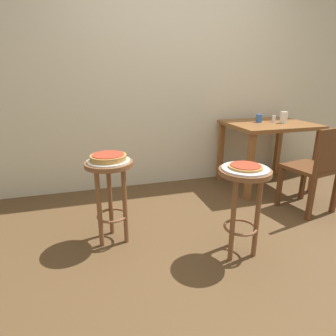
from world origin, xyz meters
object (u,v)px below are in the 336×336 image
at_px(stool_foreground, 243,194).
at_px(cup_far_edge, 259,118).
at_px(pizza_middle, 108,157).
at_px(cup_near_edge, 284,117).
at_px(condiment_shaker, 274,119).
at_px(dining_table, 268,133).
at_px(serving_plate_foreground, 245,169).
at_px(pizza_foreground, 245,166).
at_px(serving_plate_middle, 109,161).
at_px(wooden_chair, 317,166).
at_px(stool_middle, 110,184).

distance_m(stool_foreground, cup_far_edge, 1.58).
xyz_separation_m(stool_foreground, pizza_middle, (-0.88, 0.46, 0.21)).
height_order(cup_near_edge, condiment_shaker, cup_near_edge).
xyz_separation_m(dining_table, cup_far_edge, (-0.10, 0.07, 0.17)).
bearing_deg(cup_near_edge, serving_plate_foreground, -135.87).
distance_m(pizza_foreground, serving_plate_middle, 0.99).
relative_size(serving_plate_middle, pizza_middle, 1.18).
relative_size(serving_plate_middle, cup_near_edge, 2.48).
relative_size(pizza_foreground, pizza_middle, 0.87).
bearing_deg(stool_foreground, cup_far_edge, 53.65).
relative_size(serving_plate_foreground, cup_far_edge, 3.49).
bearing_deg(wooden_chair, pizza_middle, 179.14).
height_order(serving_plate_foreground, serving_plate_middle, same).
distance_m(stool_foreground, stool_middle, 0.99).
relative_size(serving_plate_middle, dining_table, 0.34).
distance_m(stool_middle, condiment_shaker, 2.14).
relative_size(serving_plate_middle, condiment_shaker, 4.25).
bearing_deg(wooden_chair, cup_far_edge, 98.88).
distance_m(serving_plate_middle, wooden_chair, 1.94).
bearing_deg(dining_table, stool_foreground, -130.66).
xyz_separation_m(stool_middle, cup_near_edge, (2.04, 0.66, 0.34)).
bearing_deg(pizza_foreground, cup_far_edge, 53.65).
distance_m(dining_table, wooden_chair, 0.77).
relative_size(stool_middle, cup_far_edge, 7.20).
xyz_separation_m(stool_foreground, condiment_shaker, (1.09, 1.21, 0.31)).
height_order(stool_foreground, pizza_foreground, pizza_foreground).
xyz_separation_m(cup_far_edge, condiment_shaker, (0.18, -0.03, -0.01)).
relative_size(pizza_foreground, cup_near_edge, 1.83).
bearing_deg(serving_plate_foreground, cup_far_edge, 53.65).
relative_size(stool_middle, wooden_chair, 0.79).
bearing_deg(stool_middle, pizza_foreground, -27.39).
relative_size(condiment_shaker, wooden_chair, 0.09).
relative_size(pizza_foreground, stool_middle, 0.35).
xyz_separation_m(pizza_foreground, dining_table, (1.01, 1.18, -0.05)).
xyz_separation_m(pizza_foreground, stool_middle, (-0.88, 0.46, -0.20)).
xyz_separation_m(stool_middle, cup_far_edge, (1.80, 0.79, 0.32)).
xyz_separation_m(stool_foreground, dining_table, (1.01, 1.18, 0.15)).
relative_size(pizza_foreground, cup_far_edge, 2.51).
distance_m(pizza_middle, condiment_shaker, 2.12).
xyz_separation_m(serving_plate_foreground, condiment_shaker, (1.09, 1.21, 0.12)).
xyz_separation_m(stool_middle, condiment_shaker, (1.98, 0.76, 0.31)).
distance_m(dining_table, condiment_shaker, 0.18).
xyz_separation_m(dining_table, cup_near_edge, (0.14, -0.06, 0.18)).
bearing_deg(cup_near_edge, cup_far_edge, 151.68).
relative_size(cup_far_edge, condiment_shaker, 1.24).
bearing_deg(pizza_foreground, dining_table, 49.34).
bearing_deg(pizza_foreground, stool_middle, 152.61).
distance_m(stool_middle, pizza_middle, 0.21).
xyz_separation_m(cup_near_edge, wooden_chair, (-0.11, -0.69, -0.36)).
bearing_deg(dining_table, stool_middle, -159.15).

